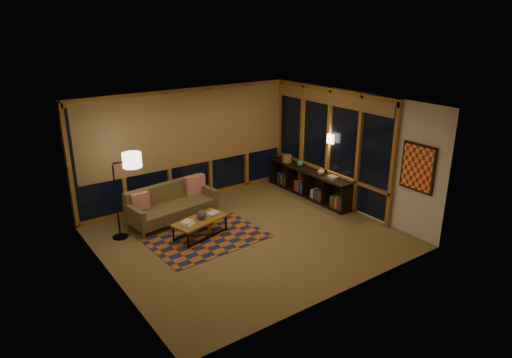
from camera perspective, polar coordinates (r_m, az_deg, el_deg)
floor at (r=9.30m, az=-0.95°, el=-7.22°), size 5.50×5.00×0.01m
ceiling at (r=8.44m, az=-1.06°, el=9.37°), size 5.50×5.00×0.01m
walls at (r=8.78m, az=-1.00°, el=0.67°), size 5.51×5.01×2.70m
window_wall_back at (r=10.78m, az=-8.36°, el=4.07°), size 5.30×0.16×2.60m
window_wall_right at (r=10.86m, az=8.93°, el=4.16°), size 0.16×3.70×2.60m
wall_art at (r=9.35m, az=19.55°, el=1.34°), size 0.06×0.74×0.94m
wall_sconce at (r=10.67m, az=9.31°, el=4.97°), size 0.12×0.18×0.22m
sofa at (r=9.99m, az=-10.35°, el=-3.13°), size 1.99×1.01×0.78m
pillow_left at (r=9.77m, az=-14.25°, el=-2.81°), size 0.37×0.14×0.37m
pillow_right at (r=10.42m, az=-7.64°, el=-0.64°), size 0.48×0.20×0.47m
area_rug at (r=9.27m, az=-6.02°, el=-7.40°), size 2.31×1.60×0.01m
coffee_table at (r=9.31m, az=-6.97°, el=-6.08°), size 1.22×0.78×0.38m
book_stack_a at (r=9.02m, az=-8.57°, el=-5.47°), size 0.28×0.26×0.06m
book_stack_b at (r=9.42m, az=-5.44°, el=-4.25°), size 0.30×0.27×0.05m
ceramic_pot at (r=9.21m, az=-6.82°, el=-4.45°), size 0.20×0.20×0.18m
floor_lamp at (r=9.34m, az=-17.08°, el=-2.28°), size 0.59×0.40×1.71m
bookshelf at (r=11.32m, az=6.57°, el=-0.49°), size 0.40×2.68×0.67m
basket at (r=11.76m, az=3.91°, el=2.56°), size 0.24×0.24×0.18m
teal_bowl at (r=11.42m, az=5.54°, el=1.93°), size 0.19×0.19×0.16m
vase at (r=10.89m, az=8.13°, el=1.00°), size 0.20×0.20×0.18m
shelf_book_stack at (r=10.65m, az=9.53°, el=0.17°), size 0.23×0.28×0.07m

